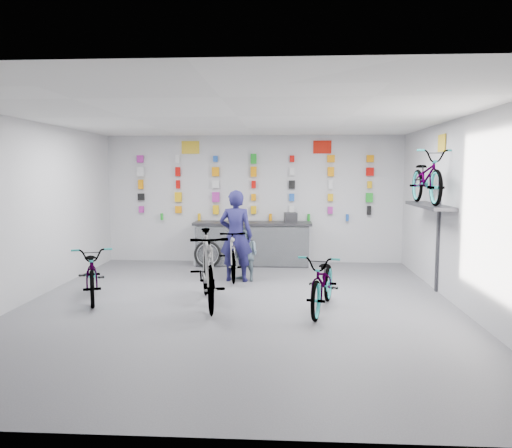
# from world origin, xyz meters

# --- Properties ---
(floor) EXTENTS (8.00, 8.00, 0.00)m
(floor) POSITION_xyz_m (0.00, 0.00, 0.00)
(floor) COLOR #4F4E53
(floor) RESTS_ON ground
(ceiling) EXTENTS (8.00, 8.00, 0.00)m
(ceiling) POSITION_xyz_m (0.00, 0.00, 3.00)
(ceiling) COLOR white
(ceiling) RESTS_ON wall_back
(wall_back) EXTENTS (7.00, 0.00, 7.00)m
(wall_back) POSITION_xyz_m (0.00, 4.00, 1.50)
(wall_back) COLOR #BDBDC0
(wall_back) RESTS_ON floor
(wall_front) EXTENTS (7.00, 0.00, 7.00)m
(wall_front) POSITION_xyz_m (0.00, -4.00, 1.50)
(wall_front) COLOR #BDBDC0
(wall_front) RESTS_ON floor
(wall_left) EXTENTS (0.00, 8.00, 8.00)m
(wall_left) POSITION_xyz_m (-3.50, 0.00, 1.50)
(wall_left) COLOR #BDBDC0
(wall_left) RESTS_ON floor
(wall_right) EXTENTS (0.00, 8.00, 8.00)m
(wall_right) POSITION_xyz_m (3.50, 0.00, 1.50)
(wall_right) COLOR #BDBDC0
(wall_right) RESTS_ON floor
(counter) EXTENTS (2.70, 0.66, 1.00)m
(counter) POSITION_xyz_m (0.00, 3.54, 0.49)
(counter) COLOR black
(counter) RESTS_ON floor
(merch_wall) EXTENTS (5.57, 0.08, 1.57)m
(merch_wall) POSITION_xyz_m (-0.04, 3.93, 1.81)
(merch_wall) COLOR #A0248B
(merch_wall) RESTS_ON wall_back
(wall_bracket) EXTENTS (0.39, 1.90, 2.00)m
(wall_bracket) POSITION_xyz_m (3.33, 1.20, 1.46)
(wall_bracket) COLOR #333338
(wall_bracket) RESTS_ON wall_right
(sign_left) EXTENTS (0.42, 0.02, 0.30)m
(sign_left) POSITION_xyz_m (-1.50, 3.98, 2.72)
(sign_left) COLOR gold
(sign_left) RESTS_ON wall_back
(sign_right) EXTENTS (0.42, 0.02, 0.30)m
(sign_right) POSITION_xyz_m (1.60, 3.98, 2.72)
(sign_right) COLOR red
(sign_right) RESTS_ON wall_back
(sign_side) EXTENTS (0.02, 0.40, 0.30)m
(sign_side) POSITION_xyz_m (3.48, 1.20, 2.65)
(sign_side) COLOR gold
(sign_side) RESTS_ON wall_right
(bike_left) EXTENTS (1.24, 1.89, 0.94)m
(bike_left) POSITION_xyz_m (-2.49, 0.29, 0.47)
(bike_left) COLOR gray
(bike_left) RESTS_ON floor
(bike_center) EXTENTS (1.01, 2.11, 1.22)m
(bike_center) POSITION_xyz_m (-0.49, 0.01, 0.61)
(bike_center) COLOR gray
(bike_center) RESTS_ON floor
(bike_right) EXTENTS (1.00, 1.85, 0.92)m
(bike_right) POSITION_xyz_m (1.35, -0.19, 0.46)
(bike_right) COLOR gray
(bike_right) RESTS_ON floor
(bike_service) EXTENTS (0.79, 1.79, 1.04)m
(bike_service) POSITION_xyz_m (-0.33, 2.05, 0.52)
(bike_service) COLOR gray
(bike_service) RESTS_ON floor
(bike_wall) EXTENTS (0.63, 1.80, 0.95)m
(bike_wall) POSITION_xyz_m (3.25, 1.20, 2.05)
(bike_wall) COLOR gray
(bike_wall) RESTS_ON wall_bracket
(clerk) EXTENTS (0.70, 0.50, 1.80)m
(clerk) POSITION_xyz_m (-0.21, 1.83, 0.90)
(clerk) COLOR #171644
(clerk) RESTS_ON floor
(customer) EXTENTS (0.65, 0.62, 1.06)m
(customer) POSITION_xyz_m (-0.01, 1.87, 0.53)
(customer) COLOR slate
(customer) RESTS_ON floor
(spare_wheel) EXTENTS (0.63, 0.23, 0.62)m
(spare_wheel) POSITION_xyz_m (-0.99, 3.17, 0.30)
(spare_wheel) COLOR black
(spare_wheel) RESTS_ON floor
(register) EXTENTS (0.31, 0.33, 0.22)m
(register) POSITION_xyz_m (0.87, 3.55, 1.11)
(register) COLOR black
(register) RESTS_ON counter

